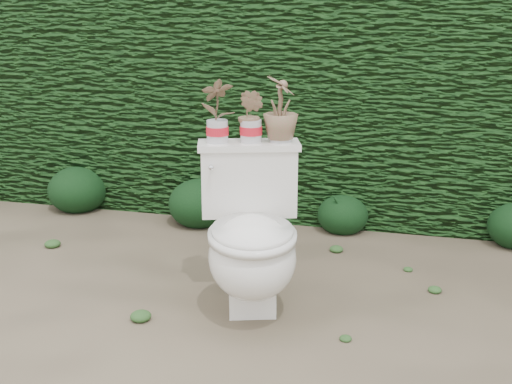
% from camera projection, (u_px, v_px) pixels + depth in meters
% --- Properties ---
extents(ground, '(60.00, 60.00, 0.00)m').
position_uv_depth(ground, '(231.00, 291.00, 3.31)').
color(ground, '#776952').
rests_on(ground, ground).
extents(hedge, '(8.00, 1.00, 1.60)m').
position_uv_depth(hedge, '(292.00, 96.00, 4.58)').
color(hedge, '#1F4C19').
rests_on(hedge, ground).
extents(toilet, '(0.64, 0.78, 0.78)m').
position_uv_depth(toilet, '(251.00, 239.00, 3.04)').
color(toilet, white).
rests_on(toilet, ground).
extents(potted_plant_left, '(0.19, 0.18, 0.30)m').
position_uv_depth(potted_plant_left, '(217.00, 112.00, 3.10)').
color(potted_plant_left, '#27802E').
rests_on(potted_plant_left, toilet).
extents(potted_plant_center, '(0.17, 0.16, 0.24)m').
position_uv_depth(potted_plant_center, '(251.00, 117.00, 3.12)').
color(potted_plant_center, '#27802E').
rests_on(potted_plant_center, toilet).
extents(potted_plant_right, '(0.21, 0.21, 0.31)m').
position_uv_depth(potted_plant_right, '(281.00, 111.00, 3.11)').
color(potted_plant_right, '#27802E').
rests_on(potted_plant_right, toilet).
extents(liriope_clump_1, '(0.43, 0.43, 0.34)m').
position_uv_depth(liriope_clump_1, '(78.00, 186.00, 4.61)').
color(liriope_clump_1, '#113312').
rests_on(liriope_clump_1, ground).
extents(liriope_clump_2, '(0.42, 0.42, 0.33)m').
position_uv_depth(liriope_clump_2, '(199.00, 199.00, 4.31)').
color(liriope_clump_2, '#113312').
rests_on(liriope_clump_2, ground).
extents(liriope_clump_3, '(0.33, 0.33, 0.27)m').
position_uv_depth(liriope_clump_3, '(343.00, 211.00, 4.18)').
color(liriope_clump_3, '#113312').
rests_on(liriope_clump_3, ground).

